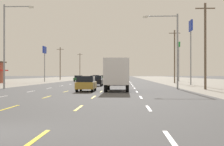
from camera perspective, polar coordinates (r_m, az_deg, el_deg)
The scene contains 22 objects.
ground_plane at distance 74.66m, azimuth -0.78°, elevation -1.57°, with size 572.00×572.00×0.00m, color #4C4C4F.
lot_apron_left at distance 79.92m, azimuth -18.80°, elevation -1.47°, with size 28.00×440.00×0.01m, color gray.
lot_apron_right at distance 77.36m, azimuth 17.86°, elevation -1.51°, with size 28.00×440.00×0.01m, color gray.
lane_markings at distance 113.11m, azimuth 0.28°, elevation -1.13°, with size 10.64×227.60×0.01m.
signal_span_wire at distance 17.22m, azimuth -9.17°, elevation 12.57°, with size 25.40×0.52×9.74m.
hatchback_center_turn_nearest at distance 30.97m, azimuth -4.74°, elevation -1.95°, with size 1.72×3.90×1.54m.
box_truck_inner_right_near at distance 31.74m, azimuth 0.93°, elevation -0.01°, with size 2.40×7.20×3.23m.
hatchback_center_turn_mid at distance 45.47m, azimuth -2.85°, elevation -1.42°, with size 1.72×3.90×1.54m.
sedan_far_left_midfar at distance 75.14m, azimuth -6.14°, elevation -0.99°, with size 1.80×4.50×1.46m.
hatchback_inner_left_far at distance 81.60m, azimuth -2.92°, elevation -0.91°, with size 1.72×3.90×1.54m.
hatchback_inner_right_farther at distance 107.69m, azimuth 1.92°, elevation -0.76°, with size 1.72×3.90×1.54m.
sedan_inner_left_farthest at distance 110.55m, azimuth -1.58°, elevation -0.76°, with size 1.80×4.50×1.46m.
hatchback_center_turn_distant_a at distance 120.22m, azimuth 0.47°, elevation -0.71°, with size 1.72×3.90×1.54m.
pole_sign_left_row_2 at distance 74.70m, azimuth -12.25°, elevation 3.42°, with size 0.24×2.75×8.27m.
pole_sign_right_row_1 at distance 53.00m, azimuth 14.22°, elevation 6.55°, with size 0.24×2.09×10.59m.
pole_sign_right_row_2 at distance 79.81m, azimuth 12.13°, elevation 3.89°, with size 0.24×2.64×9.80m.
streetlight_left_row_0 at distance 38.88m, azimuth -18.69°, elevation 5.64°, with size 3.58×0.26×9.95m.
streetlight_right_row_0 at distance 36.69m, azimuth 11.22°, elevation 5.05°, with size 4.08×0.26×8.69m.
utility_pole_right_row_0 at distance 36.70m, azimuth 16.71°, elevation 5.02°, with size 2.20×0.26×9.75m.
utility_pole_right_row_1 at distance 62.15m, azimuth 11.39°, elevation 3.14°, with size 2.20×0.26×10.39m.
utility_pole_left_row_2 at distance 96.77m, azimuth -9.47°, elevation 1.81°, with size 2.20×0.26×10.03m.
utility_pole_left_row_3 at distance 128.29m, azimuth -5.90°, elevation 1.40°, with size 2.20×0.26×10.50m.
Camera 1 is at (4.06, -8.53, 1.69)m, focal length 49.94 mm.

